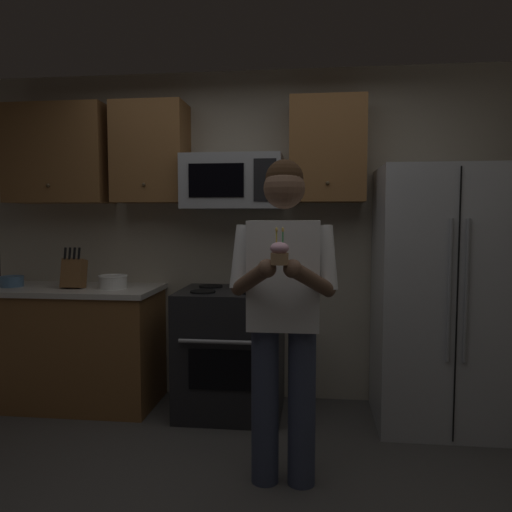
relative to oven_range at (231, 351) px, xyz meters
The scene contains 11 objects.
wall_back 0.94m from the oven_range, 69.02° to the left, with size 4.40×0.10×2.60m, color #B7AD99.
oven_range is the anchor object (origin of this frame).
microwave 1.26m from the oven_range, 89.98° to the left, with size 0.74×0.41×0.40m.
refrigerator 1.56m from the oven_range, ahead, with size 0.90×0.75×1.80m.
cabinet_row_upper 1.60m from the oven_range, 163.43° to the left, with size 2.78×0.36×0.76m.
counter_left 1.30m from the oven_range, behind, with size 1.44×0.66×0.92m.
knife_block 1.33m from the oven_range, behind, with size 0.16×0.15×0.32m.
bowl_large_white 1.04m from the oven_range, behind, with size 0.22×0.22×0.10m.
bowl_small_colored 1.79m from the oven_range, behind, with size 0.18×0.18×0.08m.
person 1.20m from the oven_range, 65.29° to the right, with size 0.60×0.48×1.76m.
cupcake 1.61m from the oven_range, 71.00° to the right, with size 0.09×0.09×0.17m.
Camera 1 is at (0.46, -2.25, 1.46)m, focal length 34.99 mm.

